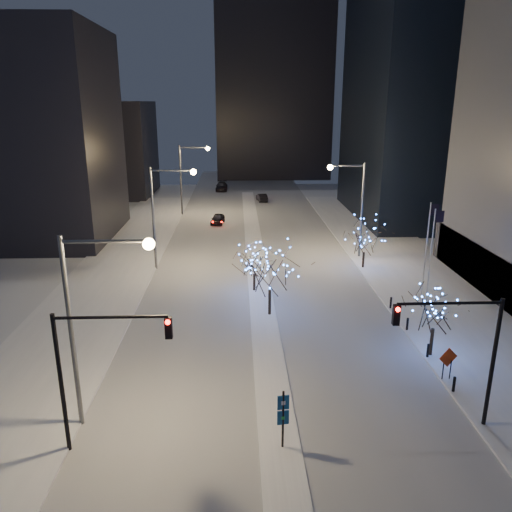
{
  "coord_description": "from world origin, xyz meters",
  "views": [
    {
      "loc": [
        -1.9,
        -20.26,
        15.78
      ],
      "look_at": [
        -0.57,
        14.7,
        5.0
      ],
      "focal_mm": 35.0,
      "sensor_mm": 36.0,
      "label": 1
    }
  ],
  "objects_px": {
    "traffic_signal_east": "(464,342)",
    "holiday_tree_plaza_far": "(365,237)",
    "street_lamp_east": "(354,198)",
    "car_mid": "(262,197)",
    "street_lamp_w_mid": "(164,204)",
    "construction_sign": "(448,360)",
    "street_lamp_w_near": "(91,306)",
    "car_far": "(222,187)",
    "street_lamp_w_far": "(188,170)",
    "holiday_tree_median_near": "(270,269)",
    "holiday_tree_median_far": "(254,261)",
    "traffic_signal_west": "(93,359)",
    "holiday_tree_plaza_near": "(435,311)",
    "wayfinding_sign": "(283,414)",
    "car_near": "(218,219)"
  },
  "relations": [
    {
      "from": "car_far",
      "to": "holiday_tree_plaza_far",
      "type": "bearing_deg",
      "value": -71.12
    },
    {
      "from": "street_lamp_w_mid",
      "to": "wayfinding_sign",
      "type": "relative_size",
      "value": 3.19
    },
    {
      "from": "street_lamp_w_near",
      "to": "holiday_tree_plaza_far",
      "type": "xyz_separation_m",
      "value": [
        19.44,
        24.27,
        -3.26
      ]
    },
    {
      "from": "car_mid",
      "to": "holiday_tree_plaza_far",
      "type": "relative_size",
      "value": 0.78
    },
    {
      "from": "car_near",
      "to": "wayfinding_sign",
      "type": "xyz_separation_m",
      "value": [
        4.69,
        -46.42,
        1.25
      ]
    },
    {
      "from": "traffic_signal_west",
      "to": "holiday_tree_median_far",
      "type": "bearing_deg",
      "value": 68.71
    },
    {
      "from": "car_far",
      "to": "holiday_tree_plaza_near",
      "type": "relative_size",
      "value": 1.13
    },
    {
      "from": "holiday_tree_plaza_near",
      "to": "street_lamp_w_near",
      "type": "bearing_deg",
      "value": -162.03
    },
    {
      "from": "street_lamp_w_far",
      "to": "street_lamp_w_near",
      "type": "bearing_deg",
      "value": -90.0
    },
    {
      "from": "street_lamp_w_far",
      "to": "holiday_tree_plaza_near",
      "type": "relative_size",
      "value": 2.18
    },
    {
      "from": "construction_sign",
      "to": "wayfinding_sign",
      "type": "bearing_deg",
      "value": -166.12
    },
    {
      "from": "traffic_signal_east",
      "to": "holiday_tree_plaza_far",
      "type": "height_order",
      "value": "traffic_signal_east"
    },
    {
      "from": "street_lamp_w_far",
      "to": "construction_sign",
      "type": "height_order",
      "value": "street_lamp_w_far"
    },
    {
      "from": "street_lamp_w_near",
      "to": "wayfinding_sign",
      "type": "bearing_deg",
      "value": -14.6
    },
    {
      "from": "street_lamp_w_near",
      "to": "car_near",
      "type": "height_order",
      "value": "street_lamp_w_near"
    },
    {
      "from": "traffic_signal_west",
      "to": "car_near",
      "type": "distance_m",
      "value": 46.41
    },
    {
      "from": "traffic_signal_east",
      "to": "holiday_tree_plaza_far",
      "type": "bearing_deg",
      "value": 86.47
    },
    {
      "from": "street_lamp_east",
      "to": "traffic_signal_east",
      "type": "distance_m",
      "value": 29.08
    },
    {
      "from": "street_lamp_east",
      "to": "holiday_tree_median_far",
      "type": "xyz_separation_m",
      "value": [
        -10.58,
        -9.63,
        -3.61
      ]
    },
    {
      "from": "street_lamp_w_far",
      "to": "holiday_tree_plaza_near",
      "type": "distance_m",
      "value": 47.94
    },
    {
      "from": "holiday_tree_median_far",
      "to": "holiday_tree_plaza_far",
      "type": "relative_size",
      "value": 0.83
    },
    {
      "from": "street_lamp_w_mid",
      "to": "holiday_tree_median_near",
      "type": "xyz_separation_m",
      "value": [
        9.44,
        -11.84,
        -2.66
      ]
    },
    {
      "from": "street_lamp_w_near",
      "to": "traffic_signal_east",
      "type": "xyz_separation_m",
      "value": [
        17.88,
        -1.0,
        -1.74
      ]
    },
    {
      "from": "street_lamp_east",
      "to": "traffic_signal_west",
      "type": "distance_m",
      "value": 35.3
    },
    {
      "from": "traffic_signal_east",
      "to": "car_near",
      "type": "distance_m",
      "value": 47.22
    },
    {
      "from": "street_lamp_w_mid",
      "to": "street_lamp_w_near",
      "type": "bearing_deg",
      "value": -90.0
    },
    {
      "from": "car_near",
      "to": "holiday_tree_median_near",
      "type": "xyz_separation_m",
      "value": [
        5.07,
        -30.9,
        3.17
      ]
    },
    {
      "from": "street_lamp_east",
      "to": "car_mid",
      "type": "distance_m",
      "value": 33.4
    },
    {
      "from": "traffic_signal_east",
      "to": "holiday_tree_median_near",
      "type": "height_order",
      "value": "traffic_signal_east"
    },
    {
      "from": "street_lamp_w_mid",
      "to": "car_mid",
      "type": "xyz_separation_m",
      "value": [
        11.15,
        34.93,
        -5.85
      ]
    },
    {
      "from": "traffic_signal_east",
      "to": "car_far",
      "type": "height_order",
      "value": "traffic_signal_east"
    },
    {
      "from": "traffic_signal_east",
      "to": "car_mid",
      "type": "distance_m",
      "value": 61.44
    },
    {
      "from": "holiday_tree_plaza_near",
      "to": "wayfinding_sign",
      "type": "xyz_separation_m",
      "value": [
        -10.38,
        -8.66,
        -1.3
      ]
    },
    {
      "from": "street_lamp_w_mid",
      "to": "construction_sign",
      "type": "xyz_separation_m",
      "value": [
        19.24,
        -21.69,
        -5.12
      ]
    },
    {
      "from": "traffic_signal_west",
      "to": "holiday_tree_median_near",
      "type": "xyz_separation_m",
      "value": [
        8.94,
        15.16,
        -0.92
      ]
    },
    {
      "from": "car_far",
      "to": "holiday_tree_median_far",
      "type": "relative_size",
      "value": 1.25
    },
    {
      "from": "street_lamp_east",
      "to": "car_mid",
      "type": "height_order",
      "value": "street_lamp_east"
    },
    {
      "from": "street_lamp_east",
      "to": "holiday_tree_plaza_near",
      "type": "bearing_deg",
      "value": -88.9
    },
    {
      "from": "construction_sign",
      "to": "holiday_tree_plaza_near",
      "type": "bearing_deg",
      "value": 70.98
    },
    {
      "from": "street_lamp_w_near",
      "to": "street_lamp_east",
      "type": "relative_size",
      "value": 1.0
    },
    {
      "from": "holiday_tree_median_near",
      "to": "traffic_signal_west",
      "type": "bearing_deg",
      "value": -120.53
    },
    {
      "from": "car_near",
      "to": "holiday_tree_plaza_far",
      "type": "xyz_separation_m",
      "value": [
        15.07,
        -19.79,
        2.57
      ]
    },
    {
      "from": "car_far",
      "to": "car_near",
      "type": "bearing_deg",
      "value": -88.85
    },
    {
      "from": "street_lamp_w_far",
      "to": "holiday_tree_plaza_near",
      "type": "height_order",
      "value": "street_lamp_w_far"
    },
    {
      "from": "car_far",
      "to": "holiday_tree_plaza_near",
      "type": "height_order",
      "value": "holiday_tree_plaza_near"
    },
    {
      "from": "street_lamp_w_near",
      "to": "street_lamp_east",
      "type": "xyz_separation_m",
      "value": [
        19.02,
        28.0,
        -0.05
      ]
    },
    {
      "from": "street_lamp_w_near",
      "to": "street_lamp_w_mid",
      "type": "height_order",
      "value": "same"
    },
    {
      "from": "traffic_signal_west",
      "to": "holiday_tree_plaza_far",
      "type": "distance_m",
      "value": 32.43
    },
    {
      "from": "car_mid",
      "to": "street_lamp_w_far",
      "type": "bearing_deg",
      "value": 32.97
    },
    {
      "from": "traffic_signal_west",
      "to": "traffic_signal_east",
      "type": "height_order",
      "value": "same"
    }
  ]
}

